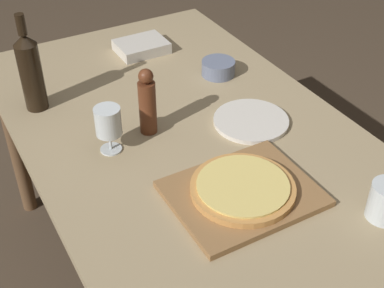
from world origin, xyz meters
name	(u,v)px	position (x,y,z in m)	size (l,w,h in m)	color
dining_table	(194,158)	(0.00, 0.00, 0.65)	(0.94, 1.65, 0.74)	#9E8966
cutting_board	(242,194)	(-0.02, -0.29, 0.74)	(0.37, 0.29, 0.02)	olive
pizza	(243,188)	(-0.02, -0.29, 0.76)	(0.27, 0.27, 0.02)	#C68947
wine_bottle	(31,71)	(-0.36, 0.39, 0.87)	(0.07, 0.07, 0.32)	black
pepper_mill	(147,103)	(-0.10, 0.09, 0.84)	(0.05, 0.05, 0.21)	#5B2D19
wine_glass	(108,123)	(-0.24, 0.06, 0.83)	(0.08, 0.08, 0.14)	silver
small_bowl	(218,68)	(0.26, 0.28, 0.76)	(0.12, 0.12, 0.05)	slate
dinner_plate	(251,121)	(0.19, -0.02, 0.74)	(0.23, 0.23, 0.01)	silver
food_container	(142,47)	(0.10, 0.57, 0.76)	(0.18, 0.14, 0.04)	beige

